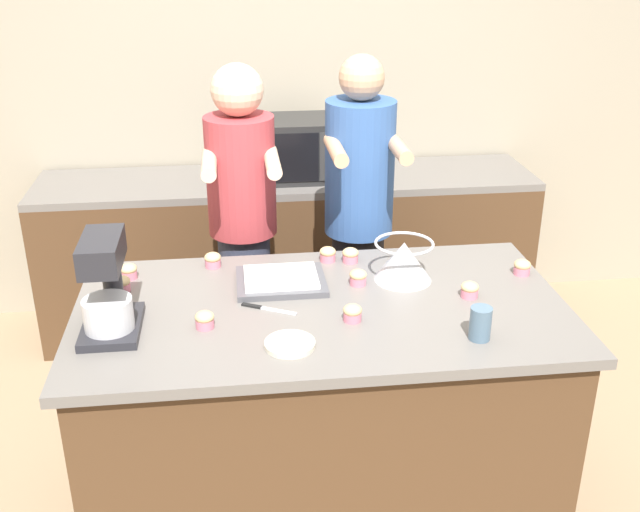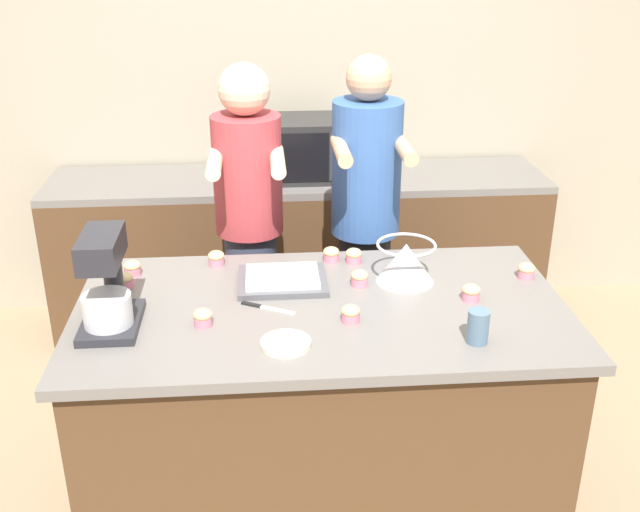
{
  "view_description": "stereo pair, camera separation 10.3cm",
  "coord_description": "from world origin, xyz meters",
  "px_view_note": "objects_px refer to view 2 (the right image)",
  "views": [
    {
      "loc": [
        -0.31,
        -2.46,
        2.22
      ],
      "look_at": [
        0.0,
        0.05,
        1.1
      ],
      "focal_mm": 42.0,
      "sensor_mm": 36.0,
      "label": 1
    },
    {
      "loc": [
        -0.2,
        -2.47,
        2.22
      ],
      "look_at": [
        0.0,
        0.05,
        1.1
      ],
      "focal_mm": 42.0,
      "sensor_mm": 36.0,
      "label": 2
    }
  ],
  "objects_px": {
    "stand_mixer": "(107,287)",
    "cupcake_7": "(471,292)",
    "small_plate": "(286,343)",
    "cupcake_8": "(359,278)",
    "knife": "(265,307)",
    "cupcake_0": "(354,256)",
    "cupcake_3": "(216,258)",
    "drinking_glass": "(478,327)",
    "cupcake_9": "(331,254)",
    "person_right": "(365,229)",
    "cupcake_6": "(132,268)",
    "mixing_bowl": "(406,261)",
    "cupcake_4": "(526,271)",
    "baking_tray": "(282,279)",
    "cupcake_5": "(351,313)",
    "cupcake_2": "(203,317)",
    "cupcake_1": "(124,280)",
    "microwave_oven": "(301,148)",
    "person_left": "(250,233)"
  },
  "relations": [
    {
      "from": "cupcake_1",
      "to": "cupcake_7",
      "type": "distance_m",
      "value": 1.34
    },
    {
      "from": "cupcake_2",
      "to": "cupcake_9",
      "type": "xyz_separation_m",
      "value": [
        0.51,
        0.52,
        0.0
      ]
    },
    {
      "from": "mixing_bowl",
      "to": "cupcake_9",
      "type": "distance_m",
      "value": 0.35
    },
    {
      "from": "cupcake_5",
      "to": "cupcake_9",
      "type": "xyz_separation_m",
      "value": [
        -0.02,
        0.53,
        0.0
      ]
    },
    {
      "from": "baking_tray",
      "to": "cupcake_7",
      "type": "distance_m",
      "value": 0.73
    },
    {
      "from": "drinking_glass",
      "to": "cupcake_5",
      "type": "height_order",
      "value": "drinking_glass"
    },
    {
      "from": "baking_tray",
      "to": "cupcake_2",
      "type": "distance_m",
      "value": 0.43
    },
    {
      "from": "stand_mixer",
      "to": "cupcake_7",
      "type": "distance_m",
      "value": 1.33
    },
    {
      "from": "person_right",
      "to": "knife",
      "type": "bearing_deg",
      "value": -121.64
    },
    {
      "from": "cupcake_5",
      "to": "cupcake_7",
      "type": "bearing_deg",
      "value": 15.3
    },
    {
      "from": "small_plate",
      "to": "cupcake_0",
      "type": "height_order",
      "value": "cupcake_0"
    },
    {
      "from": "microwave_oven",
      "to": "knife",
      "type": "height_order",
      "value": "microwave_oven"
    },
    {
      "from": "knife",
      "to": "cupcake_1",
      "type": "xyz_separation_m",
      "value": [
        -0.54,
        0.22,
        0.03
      ]
    },
    {
      "from": "cupcake_4",
      "to": "cupcake_7",
      "type": "xyz_separation_m",
      "value": [
        -0.27,
        -0.17,
        0.0
      ]
    },
    {
      "from": "microwave_oven",
      "to": "cupcake_5",
      "type": "xyz_separation_m",
      "value": [
        0.08,
        -1.69,
        -0.14
      ]
    },
    {
      "from": "baking_tray",
      "to": "cupcake_2",
      "type": "relative_size",
      "value": 5.09
    },
    {
      "from": "cupcake_6",
      "to": "cupcake_8",
      "type": "xyz_separation_m",
      "value": [
        0.91,
        -0.17,
        0.0
      ]
    },
    {
      "from": "mixing_bowl",
      "to": "cupcake_8",
      "type": "distance_m",
      "value": 0.2
    },
    {
      "from": "cupcake_8",
      "to": "cupcake_9",
      "type": "height_order",
      "value": "same"
    },
    {
      "from": "drinking_glass",
      "to": "cupcake_5",
      "type": "relative_size",
      "value": 1.73
    },
    {
      "from": "cupcake_7",
      "to": "cupcake_8",
      "type": "height_order",
      "value": "same"
    },
    {
      "from": "small_plate",
      "to": "knife",
      "type": "xyz_separation_m",
      "value": [
        -0.07,
        0.28,
        -0.01
      ]
    },
    {
      "from": "mixing_bowl",
      "to": "cupcake_0",
      "type": "height_order",
      "value": "mixing_bowl"
    },
    {
      "from": "cupcake_2",
      "to": "cupcake_3",
      "type": "relative_size",
      "value": 1.0
    },
    {
      "from": "person_left",
      "to": "small_plate",
      "type": "distance_m",
      "value": 1.07
    },
    {
      "from": "baking_tray",
      "to": "cupcake_8",
      "type": "height_order",
      "value": "cupcake_8"
    },
    {
      "from": "person_left",
      "to": "cupcake_8",
      "type": "distance_m",
      "value": 0.76
    },
    {
      "from": "drinking_glass",
      "to": "cupcake_2",
      "type": "bearing_deg",
      "value": 168.35
    },
    {
      "from": "cupcake_3",
      "to": "cupcake_4",
      "type": "relative_size",
      "value": 1.0
    },
    {
      "from": "stand_mixer",
      "to": "cupcake_3",
      "type": "bearing_deg",
      "value": 55.28
    },
    {
      "from": "small_plate",
      "to": "cupcake_9",
      "type": "xyz_separation_m",
      "value": [
        0.22,
        0.68,
        0.02
      ]
    },
    {
      "from": "cupcake_5",
      "to": "drinking_glass",
      "type": "bearing_deg",
      "value": -23.59
    },
    {
      "from": "cupcake_1",
      "to": "cupcake_7",
      "type": "relative_size",
      "value": 1.0
    },
    {
      "from": "person_right",
      "to": "cupcake_6",
      "type": "height_order",
      "value": "person_right"
    },
    {
      "from": "person_left",
      "to": "microwave_oven",
      "type": "distance_m",
      "value": 0.85
    },
    {
      "from": "small_plate",
      "to": "cupcake_5",
      "type": "bearing_deg",
      "value": 32.81
    },
    {
      "from": "cupcake_0",
      "to": "cupcake_3",
      "type": "bearing_deg",
      "value": 177.88
    },
    {
      "from": "small_plate",
      "to": "cupcake_3",
      "type": "bearing_deg",
      "value": 111.07
    },
    {
      "from": "person_left",
      "to": "cupcake_2",
      "type": "xyz_separation_m",
      "value": [
        -0.16,
        -0.9,
        0.05
      ]
    },
    {
      "from": "small_plate",
      "to": "cupcake_8",
      "type": "distance_m",
      "value": 0.54
    },
    {
      "from": "stand_mixer",
      "to": "baking_tray",
      "type": "distance_m",
      "value": 0.7
    },
    {
      "from": "cupcake_0",
      "to": "cupcake_1",
      "type": "bearing_deg",
      "value": -169.94
    },
    {
      "from": "cupcake_1",
      "to": "cupcake_4",
      "type": "relative_size",
      "value": 1.0
    },
    {
      "from": "cupcake_6",
      "to": "cupcake_7",
      "type": "height_order",
      "value": "same"
    },
    {
      "from": "knife",
      "to": "cupcake_0",
      "type": "bearing_deg",
      "value": 45.14
    },
    {
      "from": "cupcake_4",
      "to": "cupcake_7",
      "type": "bearing_deg",
      "value": -147.63
    },
    {
      "from": "drinking_glass",
      "to": "cupcake_9",
      "type": "distance_m",
      "value": 0.83
    },
    {
      "from": "baking_tray",
      "to": "cupcake_9",
      "type": "xyz_separation_m",
      "value": [
        0.21,
        0.2,
        0.01
      ]
    },
    {
      "from": "drinking_glass",
      "to": "cupcake_9",
      "type": "bearing_deg",
      "value": 121.34
    },
    {
      "from": "mixing_bowl",
      "to": "cupcake_4",
      "type": "relative_size",
      "value": 3.46
    }
  ]
}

